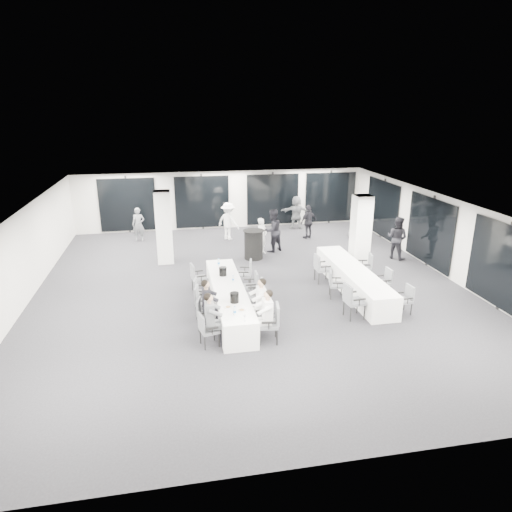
# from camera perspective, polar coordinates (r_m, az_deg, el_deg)

# --- Properties ---
(room) EXTENTS (14.04, 16.04, 2.84)m
(room) POSITION_cam_1_polar(r_m,az_deg,el_deg) (16.04, 1.81, 2.30)
(room) COLOR black
(room) RESTS_ON ground
(column_left) EXTENTS (0.60, 0.60, 2.80)m
(column_left) POSITION_cam_1_polar(r_m,az_deg,el_deg) (17.70, -11.44, 3.53)
(column_left) COLOR white
(column_left) RESTS_ON floor
(column_right) EXTENTS (0.60, 0.60, 2.80)m
(column_right) POSITION_cam_1_polar(r_m,az_deg,el_deg) (16.93, 12.92, 2.75)
(column_right) COLOR white
(column_right) RESTS_ON floor
(banquet_table_main) EXTENTS (0.90, 5.00, 0.75)m
(banquet_table_main) POSITION_cam_1_polar(r_m,az_deg,el_deg) (13.59, -3.43, -5.31)
(banquet_table_main) COLOR white
(banquet_table_main) RESTS_ON floor
(banquet_table_side) EXTENTS (0.90, 5.00, 0.75)m
(banquet_table_side) POSITION_cam_1_polar(r_m,az_deg,el_deg) (15.34, 12.04, -2.87)
(banquet_table_side) COLOR white
(banquet_table_side) RESTS_ON floor
(cocktail_table) EXTENTS (0.84, 0.84, 1.16)m
(cocktail_table) POSITION_cam_1_polar(r_m,az_deg,el_deg) (18.00, -0.30, 1.47)
(cocktail_table) COLOR black
(cocktail_table) RESTS_ON floor
(chair_main_left_near) EXTENTS (0.54, 0.57, 0.89)m
(chair_main_left_near) POSITION_cam_1_polar(r_m,az_deg,el_deg) (11.66, -6.23, -8.91)
(chair_main_left_near) COLOR #585A60
(chair_main_left_near) RESTS_ON floor
(chair_main_left_second) EXTENTS (0.54, 0.56, 0.87)m
(chair_main_left_second) POSITION_cam_1_polar(r_m,az_deg,el_deg) (12.50, -6.57, -6.99)
(chair_main_left_second) COLOR #585A60
(chair_main_left_second) RESTS_ON floor
(chair_main_left_mid) EXTENTS (0.56, 0.58, 0.92)m
(chair_main_left_mid) POSITION_cam_1_polar(r_m,az_deg,el_deg) (13.20, -6.86, -5.45)
(chair_main_left_mid) COLOR #585A60
(chair_main_left_mid) RESTS_ON floor
(chair_main_left_fourth) EXTENTS (0.52, 0.54, 0.87)m
(chair_main_left_fourth) POSITION_cam_1_polar(r_m,az_deg,el_deg) (13.92, -7.06, -4.31)
(chair_main_left_fourth) COLOR #585A60
(chair_main_left_fourth) RESTS_ON floor
(chair_main_left_far) EXTENTS (0.56, 0.59, 0.96)m
(chair_main_left_far) POSITION_cam_1_polar(r_m,az_deg,el_deg) (14.91, -7.39, -2.53)
(chair_main_left_far) COLOR #585A60
(chair_main_left_far) RESTS_ON floor
(chair_main_right_near) EXTENTS (0.59, 0.63, 1.03)m
(chair_main_right_near) POSITION_cam_1_polar(r_m,az_deg,el_deg) (11.77, 1.97, -8.09)
(chair_main_right_near) COLOR #585A60
(chair_main_right_near) RESTS_ON floor
(chair_main_right_second) EXTENTS (0.55, 0.58, 0.92)m
(chair_main_right_second) POSITION_cam_1_polar(r_m,az_deg,el_deg) (12.50, 1.12, -6.73)
(chair_main_right_second) COLOR #585A60
(chair_main_right_second) RESTS_ON floor
(chair_main_right_mid) EXTENTS (0.54, 0.59, 0.98)m
(chair_main_right_mid) POSITION_cam_1_polar(r_m,az_deg,el_deg) (13.45, 0.22, -4.69)
(chair_main_right_mid) COLOR #585A60
(chair_main_right_mid) RESTS_ON floor
(chair_main_right_fourth) EXTENTS (0.47, 0.52, 0.90)m
(chair_main_right_fourth) POSITION_cam_1_polar(r_m,az_deg,el_deg) (14.25, -0.46, -3.53)
(chair_main_right_fourth) COLOR #585A60
(chair_main_right_fourth) RESTS_ON floor
(chair_main_right_far) EXTENTS (0.56, 0.59, 0.93)m
(chair_main_right_far) POSITION_cam_1_polar(r_m,az_deg,el_deg) (15.23, -1.18, -1.99)
(chair_main_right_far) COLOR #585A60
(chair_main_right_far) RESTS_ON floor
(chair_side_left_near) EXTENTS (0.57, 0.62, 1.03)m
(chair_side_left_near) POSITION_cam_1_polar(r_m,az_deg,el_deg) (13.29, 11.91, -5.27)
(chair_side_left_near) COLOR #585A60
(chair_side_left_near) RESTS_ON floor
(chair_side_left_mid) EXTENTS (0.54, 0.56, 0.88)m
(chair_side_left_mid) POSITION_cam_1_polar(r_m,az_deg,el_deg) (14.60, 9.76, -3.29)
(chair_side_left_mid) COLOR #585A60
(chair_side_left_mid) RESTS_ON floor
(chair_side_left_far) EXTENTS (0.52, 0.57, 0.99)m
(chair_side_left_far) POSITION_cam_1_polar(r_m,az_deg,el_deg) (15.75, 8.08, -1.33)
(chair_side_left_far) COLOR #585A60
(chair_side_left_far) RESTS_ON floor
(chair_side_right_near) EXTENTS (0.47, 0.51, 0.86)m
(chair_side_right_near) POSITION_cam_1_polar(r_m,az_deg,el_deg) (14.03, 18.20, -4.96)
(chair_side_right_near) COLOR #585A60
(chair_side_right_near) RESTS_ON floor
(chair_side_right_mid) EXTENTS (0.47, 0.52, 0.89)m
(chair_side_right_mid) POSITION_cam_1_polar(r_m,az_deg,el_deg) (15.14, 15.79, -2.92)
(chair_side_right_mid) COLOR #585A60
(chair_side_right_mid) RESTS_ON floor
(chair_side_right_far) EXTENTS (0.55, 0.58, 0.93)m
(chair_side_right_far) POSITION_cam_1_polar(r_m,az_deg,el_deg) (16.35, 13.62, -1.06)
(chair_side_right_far) COLOR #585A60
(chair_side_right_far) RESTS_ON floor
(seated_guest_a) EXTENTS (0.50, 0.38, 1.44)m
(seated_guest_a) POSITION_cam_1_polar(r_m,az_deg,el_deg) (11.55, -5.50, -7.47)
(seated_guest_a) COLOR #595C61
(seated_guest_a) RESTS_ON floor
(seated_guest_b) EXTENTS (0.50, 0.38, 1.44)m
(seated_guest_b) POSITION_cam_1_polar(r_m,az_deg,el_deg) (12.36, -5.89, -5.66)
(seated_guest_b) COLOR black
(seated_guest_b) RESTS_ON floor
(seated_guest_c) EXTENTS (0.50, 0.38, 1.44)m
(seated_guest_c) POSITION_cam_1_polar(r_m,az_deg,el_deg) (11.65, 1.14, -7.13)
(seated_guest_c) COLOR silver
(seated_guest_c) RESTS_ON floor
(seated_guest_d) EXTENTS (0.50, 0.38, 1.44)m
(seated_guest_d) POSITION_cam_1_polar(r_m,az_deg,el_deg) (12.37, 0.37, -5.55)
(seated_guest_d) COLOR silver
(seated_guest_d) RESTS_ON floor
(standing_guest_a) EXTENTS (0.80, 0.78, 1.70)m
(standing_guest_a) POSITION_cam_1_polar(r_m,az_deg,el_deg) (18.50, 0.74, 2.78)
(standing_guest_a) COLOR silver
(standing_guest_a) RESTS_ON floor
(standing_guest_b) EXTENTS (1.15, 1.00, 2.03)m
(standing_guest_b) POSITION_cam_1_polar(r_m,az_deg,el_deg) (18.81, 2.08, 3.55)
(standing_guest_b) COLOR black
(standing_guest_b) RESTS_ON floor
(standing_guest_c) EXTENTS (1.33, 1.31, 1.92)m
(standing_guest_c) POSITION_cam_1_polar(r_m,az_deg,el_deg) (20.57, -3.49, 4.66)
(standing_guest_c) COLOR silver
(standing_guest_c) RESTS_ON floor
(standing_guest_d) EXTENTS (1.18, 0.96, 1.75)m
(standing_guest_d) POSITION_cam_1_polar(r_m,az_deg,el_deg) (20.87, 6.59, 4.54)
(standing_guest_d) COLOR black
(standing_guest_d) RESTS_ON floor
(standing_guest_e) EXTENTS (0.71, 0.99, 1.88)m
(standing_guest_e) POSITION_cam_1_polar(r_m,az_deg,el_deg) (21.10, 12.31, 4.57)
(standing_guest_e) COLOR #595C61
(standing_guest_e) RESTS_ON floor
(standing_guest_f) EXTENTS (1.79, 0.95, 1.85)m
(standing_guest_f) POSITION_cam_1_polar(r_m,az_deg,el_deg) (22.50, 5.07, 5.74)
(standing_guest_f) COLOR #595C61
(standing_guest_f) RESTS_ON floor
(standing_guest_g) EXTENTS (0.67, 0.56, 1.69)m
(standing_guest_g) POSITION_cam_1_polar(r_m,az_deg,el_deg) (21.03, -14.50, 4.10)
(standing_guest_g) COLOR #595C61
(standing_guest_g) RESTS_ON floor
(standing_guest_h) EXTENTS (1.00, 1.09, 1.93)m
(standing_guest_h) POSITION_cam_1_polar(r_m,az_deg,el_deg) (18.77, 17.26, 2.53)
(standing_guest_h) COLOR black
(standing_guest_h) RESTS_ON floor
(ice_bucket_near) EXTENTS (0.24, 0.24, 0.28)m
(ice_bucket_near) POSITION_cam_1_polar(r_m,az_deg,el_deg) (12.36, -2.71, -5.21)
(ice_bucket_near) COLOR black
(ice_bucket_near) RESTS_ON banquet_table_main
(ice_bucket_far) EXTENTS (0.24, 0.24, 0.27)m
(ice_bucket_far) POSITION_cam_1_polar(r_m,az_deg,el_deg) (14.27, -4.17, -1.93)
(ice_bucket_far) COLOR black
(ice_bucket_far) RESTS_ON banquet_table_main
(water_bottle_a) EXTENTS (0.07, 0.07, 0.23)m
(water_bottle_a) POSITION_cam_1_polar(r_m,az_deg,el_deg) (11.65, -2.68, -6.87)
(water_bottle_a) COLOR silver
(water_bottle_a) RESTS_ON banquet_table_main
(water_bottle_b) EXTENTS (0.06, 0.06, 0.20)m
(water_bottle_b) POSITION_cam_1_polar(r_m,az_deg,el_deg) (13.77, -2.88, -2.85)
(water_bottle_b) COLOR silver
(water_bottle_b) RESTS_ON banquet_table_main
(water_bottle_c) EXTENTS (0.08, 0.08, 0.24)m
(water_bottle_c) POSITION_cam_1_polar(r_m,az_deg,el_deg) (15.14, -4.68, -0.80)
(water_bottle_c) COLOR silver
(water_bottle_c) RESTS_ON banquet_table_main
(plate_a) EXTENTS (0.22, 0.22, 0.03)m
(plate_a) POSITION_cam_1_polar(r_m,az_deg,el_deg) (12.12, -3.53, -6.38)
(plate_a) COLOR white
(plate_a) RESTS_ON banquet_table_main
(plate_b) EXTENTS (0.22, 0.22, 0.03)m
(plate_b) POSITION_cam_1_polar(r_m,az_deg,el_deg) (11.93, -1.79, -6.76)
(plate_b) COLOR white
(plate_b) RESTS_ON banquet_table_main
(plate_c) EXTENTS (0.19, 0.19, 0.03)m
(plate_c) POSITION_cam_1_polar(r_m,az_deg,el_deg) (12.92, -3.06, -4.74)
(plate_c) COLOR white
(plate_c) RESTS_ON banquet_table_main
(wine_glass) EXTENTS (0.07, 0.07, 0.18)m
(wine_glass) POSITION_cam_1_polar(r_m,az_deg,el_deg) (11.32, -1.42, -7.52)
(wine_glass) COLOR silver
(wine_glass) RESTS_ON banquet_table_main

